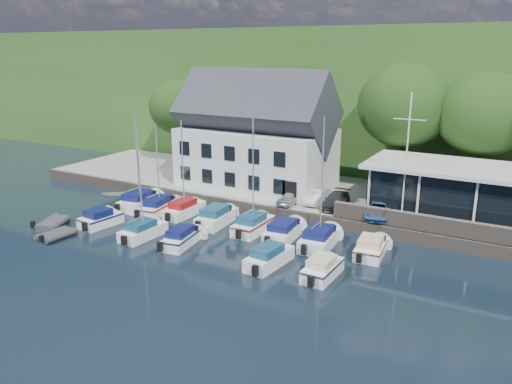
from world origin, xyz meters
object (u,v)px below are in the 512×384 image
boat_r1_7 (371,246)px  boat_r2_3 (269,255)px  boat_r2_0 (100,217)px  boat_r2_1 (140,184)px  boat_r1_1 (157,164)px  dinghy_1 (56,234)px  harbor_building (256,141)px  car_silver (291,198)px  boat_r1_3 (217,215)px  club_pavilion (453,191)px  boat_r1_4 (253,174)px  flagpole (406,159)px  boat_r1_6 (322,185)px  car_blue (378,209)px  boat_r1_2 (183,166)px  dinghy_0 (53,222)px  boat_r1_0 (137,157)px  car_white (317,196)px  boat_r2_4 (323,267)px  boat_r2_2 (182,236)px  boat_r1_5 (284,229)px  car_dgrey (336,200)px

boat_r1_7 → boat_r2_3: bearing=-142.5°
boat_r2_0 → boat_r2_1: bearing=2.7°
boat_r1_1 → dinghy_1: boat_r1_1 is taller
harbor_building → boat_r2_3: size_ratio=2.48×
car_silver → boat_r1_3: bearing=-122.8°
club_pavilion → boat_r1_4: (-13.16, -8.64, 1.58)m
flagpole → boat_r1_6: size_ratio=1.07×
car_blue → boat_r1_1: boat_r1_1 is taller
dinghy_1 → boat_r2_0: bearing=80.3°
flagpole → boat_r1_2: (-17.18, -4.89, -1.55)m
boat_r1_3 → dinghy_0: 13.19m
boat_r1_7 → dinghy_0: (-24.05, -6.90, -0.30)m
boat_r1_3 → dinghy_1: (-8.87, -8.57, -0.44)m
boat_r1_7 → boat_r1_0: bearing=173.4°
car_white → boat_r2_4: size_ratio=0.73×
boat_r1_3 → boat_r1_7: size_ratio=1.18×
dinghy_1 → flagpole: bearing=35.7°
car_blue → flagpole: 4.61m
boat_r1_4 → harbor_building: bearing=118.6°
car_silver → harbor_building: bearing=151.9°
boat_r1_3 → boat_r2_0: 9.38m
boat_r2_2 → flagpole: bearing=29.1°
flagpole → boat_r2_0: 24.42m
car_silver → boat_r1_5: car_silver is taller
boat_r1_7 → boat_r1_2: bearing=172.7°
boat_r2_4 → boat_r2_3: bearing=-177.2°
boat_r1_4 → dinghy_1: size_ratio=3.21×
boat_r1_0 → boat_r2_1: bearing=-53.7°
flagpole → boat_r2_0: flagpole is taller
boat_r1_7 → boat_r2_2: (-12.58, -4.85, 0.00)m
flagpole → boat_r2_0: size_ratio=2.01×
boat_r2_4 → dinghy_1: size_ratio=1.75×
boat_r1_5 → boat_r2_2: 7.63m
boat_r2_3 → boat_r1_6: bearing=76.2°
car_blue → dinghy_0: bearing=-164.3°
car_blue → flagpole: size_ratio=0.39×
boat_r2_2 → dinghy_0: (-11.46, -2.05, -0.30)m
car_blue → boat_r1_3: (-11.72, -5.30, -0.87)m
club_pavilion → dinghy_0: size_ratio=4.06×
boat_r1_7 → boat_r2_0: bearing=-172.3°
boat_r1_4 → car_silver: bearing=82.5°
car_dgrey → boat_r1_7: (4.94, -6.08, -0.92)m
boat_r1_3 → boat_r1_7: (12.85, -0.06, -0.10)m
boat_r1_0 → flagpole: bearing=5.5°
harbor_building → boat_r1_5: harbor_building is taller
boat_r1_4 → boat_r1_6: (5.64, -0.13, -0.07)m
car_blue → boat_r2_3: bearing=-124.6°
club_pavilion → dinghy_0: club_pavilion is taller
car_white → dinghy_1: 21.20m
car_dgrey → boat_r2_0: size_ratio=0.85×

